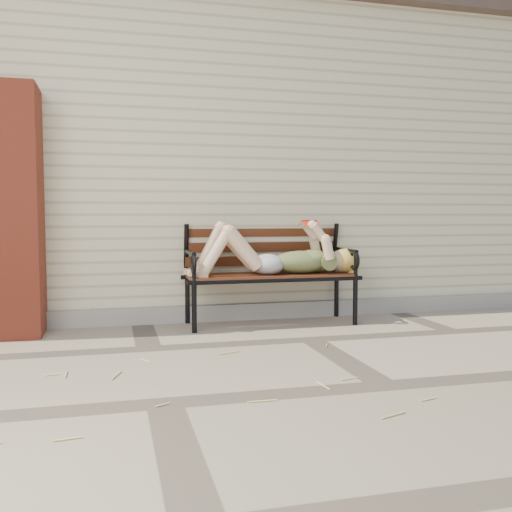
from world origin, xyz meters
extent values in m
plane|color=gray|center=(0.00, 0.00, 0.00)|extent=(80.00, 80.00, 0.00)
cube|color=beige|center=(0.00, 3.00, 1.50)|extent=(8.00, 4.00, 3.00)
cube|color=#4D3E37|center=(0.00, 3.00, 3.15)|extent=(8.30, 4.30, 0.30)
cube|color=gray|center=(0.00, 0.97, 0.07)|extent=(8.00, 0.10, 0.15)
cube|color=#A33824|center=(-2.30, 0.75, 1.00)|extent=(0.50, 0.50, 2.00)
cylinder|color=black|center=(-0.85, 0.48, 0.22)|extent=(0.04, 0.04, 0.44)
cylinder|color=black|center=(-0.85, 0.92, 0.22)|extent=(0.04, 0.04, 0.44)
cylinder|color=black|center=(0.59, 0.48, 0.22)|extent=(0.04, 0.04, 0.44)
cylinder|color=black|center=(0.59, 0.92, 0.22)|extent=(0.04, 0.04, 0.44)
cube|color=#553016|center=(-0.13, 0.70, 0.44)|extent=(1.47, 0.48, 0.03)
cylinder|color=black|center=(-0.13, 0.48, 0.42)|extent=(1.55, 0.04, 0.04)
cylinder|color=black|center=(-0.13, 0.92, 0.42)|extent=(1.55, 0.04, 0.04)
torus|color=black|center=(-0.13, 1.02, 0.92)|extent=(0.27, 0.03, 0.27)
ellipsoid|color=#092A40|center=(0.14, 0.67, 0.55)|extent=(0.52, 0.30, 0.20)
ellipsoid|color=#092A40|center=(0.26, 0.67, 0.59)|extent=(0.25, 0.29, 0.16)
ellipsoid|color=#B5B5BA|center=(-0.17, 0.67, 0.54)|extent=(0.29, 0.33, 0.18)
sphere|color=beige|center=(0.52, 0.67, 0.55)|extent=(0.21, 0.21, 0.21)
ellipsoid|color=gold|center=(0.57, 0.67, 0.56)|extent=(0.24, 0.25, 0.22)
cube|color=#A71E13|center=(0.22, 0.67, 0.92)|extent=(0.14, 0.02, 0.02)
cube|color=beige|center=(0.22, 0.63, 0.90)|extent=(0.14, 0.08, 0.05)
cube|color=beige|center=(0.22, 0.71, 0.90)|extent=(0.14, 0.08, 0.05)
cube|color=#A71E13|center=(0.22, 0.63, 0.90)|extent=(0.15, 0.09, 0.05)
cube|color=#A71E13|center=(0.22, 0.71, 0.90)|extent=(0.15, 0.09, 0.05)
cylinder|color=#DEC36C|center=(-0.41, -0.82, 0.01)|extent=(0.13, 0.13, 0.01)
cylinder|color=#DEC36C|center=(-1.15, -0.78, 0.01)|extent=(0.18, 0.05, 0.01)
cylinder|color=#DEC36C|center=(-1.28, -1.11, 0.01)|extent=(0.01, 0.15, 0.01)
cylinder|color=#DEC36C|center=(-0.41, -1.02, 0.01)|extent=(0.15, 0.03, 0.01)
cylinder|color=#DEC36C|center=(-1.17, -0.32, 0.01)|extent=(0.16, 0.08, 0.01)
cylinder|color=#DEC36C|center=(-1.46, -0.59, 0.01)|extent=(0.08, 0.07, 0.01)
cylinder|color=#DEC36C|center=(0.10, -0.91, 0.01)|extent=(0.01, 0.11, 0.01)
cylinder|color=#DEC36C|center=(-1.55, -0.58, 0.01)|extent=(0.13, 0.11, 0.01)
cylinder|color=#DEC36C|center=(-1.96, -0.92, 0.01)|extent=(0.09, 0.01, 0.01)
cylinder|color=#DEC36C|center=(-0.95, -0.91, 0.01)|extent=(0.09, 0.05, 0.01)
cylinder|color=#DEC36C|center=(-1.01, -0.58, 0.01)|extent=(0.12, 0.06, 0.01)
camera|label=1|loc=(-1.50, -4.16, 0.97)|focal=40.00mm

